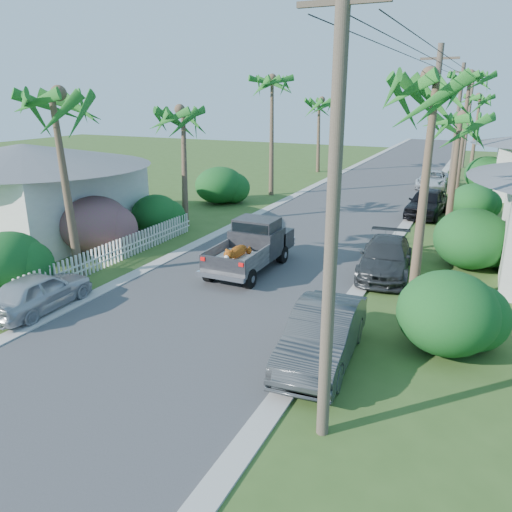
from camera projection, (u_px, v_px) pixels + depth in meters
The scene contains 32 objects.
ground at pixel (162, 341), 14.75m from camera, with size 120.00×120.00×0.00m, color #35521E.
road at pixel (363, 194), 36.28m from camera, with size 8.00×100.00×0.02m, color #38383A.
curb_left at pixel (307, 189), 38.01m from camera, with size 0.60×100.00×0.06m, color #A5A39E.
curb_right at pixel (425, 199), 34.54m from camera, with size 0.60×100.00×0.06m, color #A5A39E.
pickup_truck at pixel (254, 244), 20.71m from camera, with size 1.98×5.12×2.06m.
parked_car_rn at pixel (322, 335), 13.42m from camera, with size 1.63×4.68×1.54m, color #323537.
parked_car_rm at pixel (385, 258), 20.02m from camera, with size 1.95×4.79×1.39m, color #2B2E30.
parked_car_rf at pixel (427, 203), 29.61m from camera, with size 1.90×4.73×1.61m, color black.
parked_car_rd at pixel (433, 180), 38.46m from camera, with size 2.18×4.73×1.32m, color silver.
parked_car_ln at pixel (39, 292), 16.67m from camera, with size 1.55×3.86×1.32m, color #B3B6BB.
palm_l_a at pixel (55, 95), 17.69m from camera, with size 4.40×4.40×8.20m.
palm_l_b at pixel (182, 110), 25.92m from camera, with size 4.40×4.40×7.40m.
palm_l_c at pixel (272, 79), 33.67m from camera, with size 4.40×4.40×9.20m.
palm_l_d at pixel (320, 100), 44.66m from camera, with size 4.40×4.40×7.70m.
palm_r_a at pixel (436, 78), 15.08m from camera, with size 4.40×4.40×8.70m.
palm_r_b at pixel (461, 117), 23.17m from camera, with size 4.40×4.40×7.20m.
palm_r_c at pixel (470, 75), 32.14m from camera, with size 4.40×4.40×9.40m.
palm_r_d at pixel (480, 97), 44.50m from camera, with size 4.40×4.40×8.00m.
shrub_l_a at pixel (7, 262), 18.29m from camera, with size 2.60×2.86×2.20m, color #13441B.
shrub_l_b at pixel (95, 225), 22.66m from camera, with size 3.00×3.30×2.60m, color #A71763.
shrub_l_c at pixel (155, 214), 26.04m from camera, with size 2.40×2.64×2.00m, color #13441B.
shrub_l_d at pixel (220, 185), 33.11m from camera, with size 3.20×3.52×2.40m, color #13441B.
shrub_r_a at pixel (448, 313), 13.92m from camera, with size 2.80×3.08×2.30m, color #13441B.
shrub_r_b at pixel (471, 238), 20.69m from camera, with size 3.00×3.30×2.50m, color #13441B.
shrub_r_c at pixel (473, 202), 28.63m from camera, with size 2.60×2.86×2.10m, color #13441B.
shrub_r_d at pixel (487, 174), 36.96m from camera, with size 3.20×3.52×2.60m, color #13441B.
picket_fence at pixel (121, 249), 21.75m from camera, with size 0.10×11.00×1.00m, color white.
house_left at pixel (28, 194), 25.36m from camera, with size 9.00×8.00×4.60m.
utility_pole_a at pixel (332, 226), 9.35m from camera, with size 1.60×0.26×9.00m.
utility_pole_b at pixel (430, 149), 22.27m from camera, with size 1.60×0.26×9.00m.
utility_pole_c at pixel (456, 129), 35.19m from camera, with size 1.60×0.26×9.00m.
utility_pole_d at pixel (468, 120), 48.10m from camera, with size 1.60×0.26×9.00m.
Camera 1 is at (8.15, -10.81, 6.96)m, focal length 35.00 mm.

